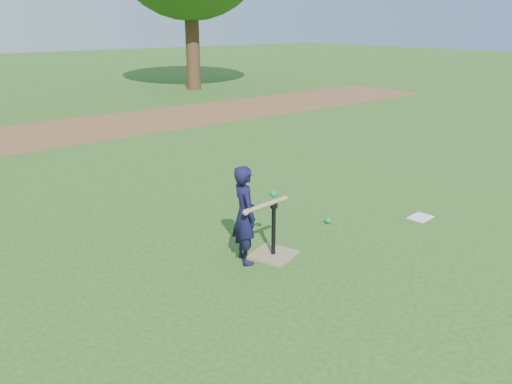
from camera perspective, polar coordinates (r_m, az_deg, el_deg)
ground at (r=5.89m, az=1.39°, el=-5.26°), size 80.00×80.00×0.00m
dirt_strip at (r=12.34m, az=-21.78°, el=6.36°), size 24.00×3.00×0.01m
child at (r=5.14m, az=-1.29°, el=-2.63°), size 0.36×0.44×1.05m
wiffle_ball_ground at (r=6.34m, az=8.24°, el=-3.24°), size 0.08×0.08×0.08m
clipboard at (r=6.81m, az=18.28°, el=-2.77°), size 0.32×0.26×0.01m
batting_tee at (r=5.42m, az=2.00°, el=-6.21°), size 0.55×0.55×0.61m
swing_action at (r=5.15m, az=1.12°, el=-1.27°), size 0.63×0.22×0.12m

